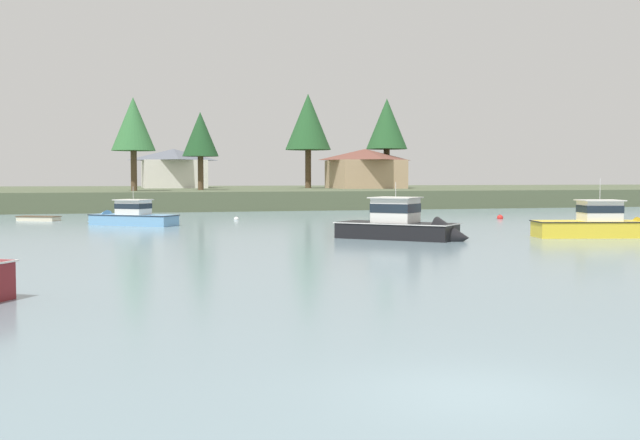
{
  "coord_description": "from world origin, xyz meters",
  "views": [
    {
      "loc": [
        -5.71,
        -11.09,
        3.47
      ],
      "look_at": [
        8.05,
        37.15,
        0.71
      ],
      "focal_mm": 43.46,
      "sensor_mm": 36.0,
      "label": 1
    }
  ],
  "objects_px": {
    "cruiser_yellow": "(607,229)",
    "cruiser_skyblue": "(126,219)",
    "mooring_buoy_red": "(500,218)",
    "mooring_buoy_white": "(236,219)",
    "cruiser_black": "(408,230)",
    "dinghy_cream": "(39,219)"
  },
  "relations": [
    {
      "from": "cruiser_yellow",
      "to": "cruiser_skyblue",
      "type": "distance_m",
      "value": 32.93
    },
    {
      "from": "mooring_buoy_red",
      "to": "mooring_buoy_white",
      "type": "xyz_separation_m",
      "value": [
        -21.55,
        4.42,
        -0.02
      ]
    },
    {
      "from": "cruiser_skyblue",
      "to": "cruiser_yellow",
      "type": "bearing_deg",
      "value": -36.11
    },
    {
      "from": "cruiser_black",
      "to": "mooring_buoy_red",
      "type": "distance_m",
      "value": 23.69
    },
    {
      "from": "mooring_buoy_white",
      "to": "cruiser_yellow",
      "type": "bearing_deg",
      "value": -53.51
    },
    {
      "from": "cruiser_yellow",
      "to": "cruiser_skyblue",
      "type": "relative_size",
      "value": 1.17
    },
    {
      "from": "cruiser_black",
      "to": "cruiser_yellow",
      "type": "bearing_deg",
      "value": -8.24
    },
    {
      "from": "cruiser_black",
      "to": "mooring_buoy_red",
      "type": "bearing_deg",
      "value": 48.71
    },
    {
      "from": "cruiser_yellow",
      "to": "mooring_buoy_white",
      "type": "relative_size",
      "value": 18.4
    },
    {
      "from": "cruiser_yellow",
      "to": "mooring_buoy_white",
      "type": "height_order",
      "value": "cruiser_yellow"
    },
    {
      "from": "mooring_buoy_white",
      "to": "dinghy_cream",
      "type": "bearing_deg",
      "value": 168.1
    },
    {
      "from": "cruiser_black",
      "to": "mooring_buoy_white",
      "type": "distance_m",
      "value": 23.0
    },
    {
      "from": "cruiser_skyblue",
      "to": "dinghy_cream",
      "type": "bearing_deg",
      "value": 130.1
    },
    {
      "from": "cruiser_black",
      "to": "cruiser_skyblue",
      "type": "relative_size",
      "value": 1.01
    },
    {
      "from": "cruiser_skyblue",
      "to": "dinghy_cream",
      "type": "height_order",
      "value": "cruiser_skyblue"
    },
    {
      "from": "cruiser_black",
      "to": "mooring_buoy_white",
      "type": "relative_size",
      "value": 15.92
    },
    {
      "from": "cruiser_yellow",
      "to": "cruiser_black",
      "type": "height_order",
      "value": "cruiser_yellow"
    },
    {
      "from": "dinghy_cream",
      "to": "mooring_buoy_white",
      "type": "distance_m",
      "value": 15.79
    },
    {
      "from": "cruiser_yellow",
      "to": "cruiser_black",
      "type": "xyz_separation_m",
      "value": [
        -11.77,
        1.7,
        0.07
      ]
    },
    {
      "from": "cruiser_black",
      "to": "mooring_buoy_white",
      "type": "height_order",
      "value": "cruiser_black"
    },
    {
      "from": "dinghy_cream",
      "to": "mooring_buoy_red",
      "type": "distance_m",
      "value": 37.79
    },
    {
      "from": "cruiser_yellow",
      "to": "cruiser_black",
      "type": "bearing_deg",
      "value": 171.76
    }
  ]
}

